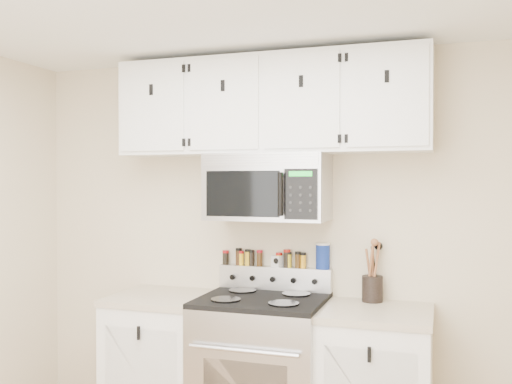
% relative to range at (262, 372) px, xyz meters
% --- Properties ---
extents(back_wall, '(3.50, 0.01, 2.50)m').
position_rel_range_xyz_m(back_wall, '(0.00, 0.32, 0.76)').
color(back_wall, beige).
rests_on(back_wall, floor).
extents(range, '(0.76, 0.65, 1.10)m').
position_rel_range_xyz_m(range, '(0.00, 0.00, 0.00)').
color(range, '#B7B7BA').
rests_on(range, floor).
extents(base_cabinet_left, '(0.64, 0.62, 0.92)m').
position_rel_range_xyz_m(base_cabinet_left, '(-0.69, 0.02, -0.03)').
color(base_cabinet_left, white).
rests_on(base_cabinet_left, floor).
extents(microwave, '(0.76, 0.44, 0.42)m').
position_rel_range_xyz_m(microwave, '(0.00, 0.13, 1.14)').
color(microwave, '#9E9EA3').
rests_on(microwave, back_wall).
extents(upper_cabinets, '(2.00, 0.35, 0.62)m').
position_rel_range_xyz_m(upper_cabinets, '(-0.00, 0.15, 1.66)').
color(upper_cabinets, white).
rests_on(upper_cabinets, back_wall).
extents(utensil_crock, '(0.13, 0.13, 0.37)m').
position_rel_range_xyz_m(utensil_crock, '(0.64, 0.23, 0.53)').
color(utensil_crock, black).
rests_on(utensil_crock, base_cabinet_right).
extents(kitchen_timer, '(0.08, 0.07, 0.07)m').
position_rel_range_xyz_m(kitchen_timer, '(0.02, 0.28, 0.65)').
color(kitchen_timer, silver).
rests_on(kitchen_timer, range).
extents(salt_canister, '(0.09, 0.09, 0.17)m').
position_rel_range_xyz_m(salt_canister, '(0.32, 0.28, 0.70)').
color(salt_canister, navy).
rests_on(salt_canister, range).
extents(spice_jar_0, '(0.04, 0.04, 0.09)m').
position_rel_range_xyz_m(spice_jar_0, '(-0.35, 0.28, 0.66)').
color(spice_jar_0, black).
rests_on(spice_jar_0, range).
extents(spice_jar_1, '(0.04, 0.04, 0.11)m').
position_rel_range_xyz_m(spice_jar_1, '(-0.26, 0.28, 0.67)').
color(spice_jar_1, '#3B220E').
rests_on(spice_jar_1, range).
extents(spice_jar_2, '(0.04, 0.04, 0.10)m').
position_rel_range_xyz_m(spice_jar_2, '(-0.24, 0.28, 0.66)').
color(spice_jar_2, yellow).
rests_on(spice_jar_2, range).
extents(spice_jar_3, '(0.04, 0.04, 0.11)m').
position_rel_range_xyz_m(spice_jar_3, '(-0.19, 0.28, 0.67)').
color(spice_jar_3, gold).
rests_on(spice_jar_3, range).
extents(spice_jar_4, '(0.04, 0.04, 0.10)m').
position_rel_range_xyz_m(spice_jar_4, '(-0.17, 0.28, 0.67)').
color(spice_jar_4, black).
rests_on(spice_jar_4, range).
extents(spice_jar_5, '(0.04, 0.04, 0.11)m').
position_rel_range_xyz_m(spice_jar_5, '(-0.11, 0.28, 0.67)').
color(spice_jar_5, '#3D250E').
rests_on(spice_jar_5, range).
extents(spice_jar_6, '(0.04, 0.04, 0.09)m').
position_rel_range_xyz_m(spice_jar_6, '(0.03, 0.28, 0.66)').
color(spice_jar_6, gold).
rests_on(spice_jar_6, range).
extents(spice_jar_7, '(0.05, 0.05, 0.12)m').
position_rel_range_xyz_m(spice_jar_7, '(0.08, 0.28, 0.67)').
color(spice_jar_7, black).
rests_on(spice_jar_7, range).
extents(spice_jar_8, '(0.04, 0.04, 0.10)m').
position_rel_range_xyz_m(spice_jar_8, '(0.09, 0.28, 0.66)').
color(spice_jar_8, gold).
rests_on(spice_jar_8, range).
extents(spice_jar_9, '(0.04, 0.04, 0.11)m').
position_rel_range_xyz_m(spice_jar_9, '(0.16, 0.28, 0.67)').
color(spice_jar_9, '#432B10').
rests_on(spice_jar_9, range).
extents(spice_jar_10, '(0.04, 0.04, 0.10)m').
position_rel_range_xyz_m(spice_jar_10, '(0.19, 0.28, 0.66)').
color(spice_jar_10, '#F0A51C').
rests_on(spice_jar_10, range).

